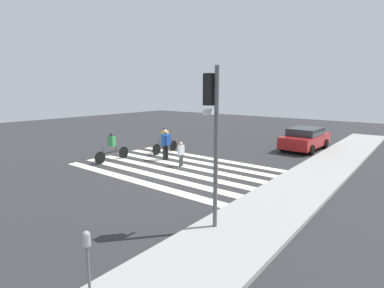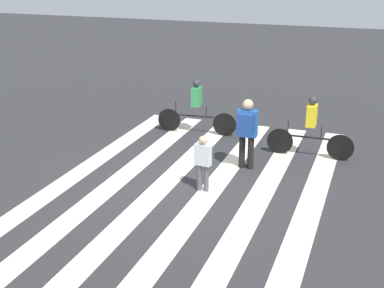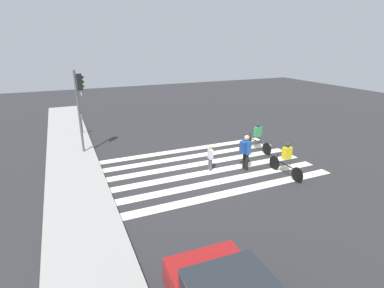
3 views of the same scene
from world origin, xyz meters
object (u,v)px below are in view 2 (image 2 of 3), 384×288
object	(u,v)px
pedestrian_adult_tall_backpack	(203,160)
cyclist_mid_street	(311,125)
cyclist_near_curb	(196,105)
pedestrian_adult_blue_shirt	(247,129)

from	to	relation	value
pedestrian_adult_tall_backpack	cyclist_mid_street	xyz separation A→B (m)	(-1.93, -2.96, 0.14)
cyclist_near_curb	cyclist_mid_street	world-z (taller)	cyclist_mid_street
cyclist_near_curb	pedestrian_adult_tall_backpack	bearing A→B (deg)	107.33
cyclist_near_curb	cyclist_mid_street	distance (m)	3.52
pedestrian_adult_blue_shirt	cyclist_mid_street	world-z (taller)	pedestrian_adult_blue_shirt
pedestrian_adult_tall_backpack	cyclist_near_curb	distance (m)	4.08
pedestrian_adult_blue_shirt	cyclist_mid_street	xyz separation A→B (m)	(-1.36, -1.35, -0.16)
cyclist_near_curb	pedestrian_adult_blue_shirt	bearing A→B (deg)	129.24
pedestrian_adult_blue_shirt	cyclist_near_curb	bearing A→B (deg)	132.40
pedestrian_adult_blue_shirt	cyclist_near_curb	distance (m)	3.01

